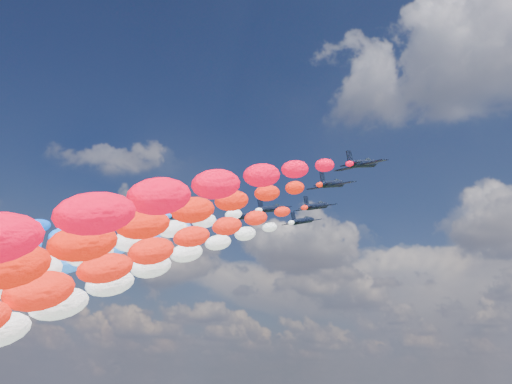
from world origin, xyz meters
The scene contains 13 objects.
jet_0 centered at (-28.92, -4.40, 102.73)m, with size 9.15×12.27×2.70m, color black, non-canonical shape.
jet_1 centered at (-19.13, 3.33, 102.73)m, with size 9.15×12.27×2.70m, color black, non-canonical shape.
jet_2 centered at (-8.01, 12.36, 102.73)m, with size 9.15×12.27×2.70m, color black, non-canonical shape.
jet_3 centered at (-0.42, 10.61, 102.73)m, with size 9.15×12.27×2.70m, color black, non-canonical shape.
trail_3 centered at (-0.42, -51.31, 76.00)m, with size 6.65×120.52×57.14m, color white, non-canonical shape.
jet_4 centered at (-0.15, 23.14, 102.73)m, with size 9.15×12.27×2.70m, color black, non-canonical shape.
trail_4 centered at (-0.15, -38.78, 76.00)m, with size 6.65×120.52×57.14m, color silver, non-canonical shape.
jet_5 centered at (8.45, 14.26, 102.73)m, with size 9.15×12.27×2.70m, color black, non-canonical shape.
trail_5 centered at (8.45, -47.65, 76.00)m, with size 6.65×120.52×57.14m, color red, non-canonical shape.
jet_6 centered at (18.40, 2.76, 102.73)m, with size 9.15×12.27×2.70m, color black, non-canonical shape.
trail_6 centered at (18.40, -59.16, 76.00)m, with size 6.65×120.52×57.14m, color red, non-canonical shape.
jet_7 centered at (27.88, -4.27, 102.73)m, with size 9.15×12.27×2.70m, color black, non-canonical shape.
trail_7 centered at (27.88, -66.19, 76.00)m, with size 6.65×120.52×57.14m, color #F90121, non-canonical shape.
Camera 1 is at (69.88, -97.17, 66.23)m, focal length 43.66 mm.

